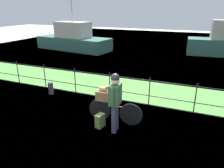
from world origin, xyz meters
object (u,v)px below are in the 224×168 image
(bicycle_main, at_px, (114,111))
(mooring_bollard, at_px, (51,88))
(wooden_crate, at_px, (103,95))
(moored_boat_mid, at_px, (73,40))
(cyclist_person, at_px, (115,98))
(backpack_on_paving, at_px, (100,121))
(terrier_dog, at_px, (104,88))

(bicycle_main, height_order, mooring_bollard, bicycle_main)
(wooden_crate, height_order, mooring_bollard, wooden_crate)
(bicycle_main, xyz_separation_m, moored_boat_mid, (-7.49, 9.58, 0.44))
(bicycle_main, bearing_deg, cyclist_person, -66.10)
(backpack_on_paving, bearing_deg, terrier_dog, 19.08)
(wooden_crate, xyz_separation_m, terrier_dog, (0.02, 0.00, 0.22))
(moored_boat_mid, bearing_deg, mooring_bollard, -63.03)
(terrier_dog, distance_m, mooring_bollard, 3.14)
(terrier_dog, bearing_deg, moored_boat_mid, 126.75)
(cyclist_person, height_order, backpack_on_paving, cyclist_person)
(bicycle_main, bearing_deg, backpack_on_paving, -123.56)
(cyclist_person, height_order, moored_boat_mid, moored_boat_mid)
(wooden_crate, xyz_separation_m, backpack_on_paving, (0.07, -0.39, -0.62))
(terrier_dog, xyz_separation_m, cyclist_person, (0.52, -0.42, -0.04))
(backpack_on_paving, distance_m, mooring_bollard, 3.24)
(mooring_bollard, bearing_deg, backpack_on_paving, -27.17)
(bicycle_main, distance_m, terrier_dog, 0.76)
(mooring_bollard, height_order, moored_boat_mid, moored_boat_mid)
(terrier_dog, relative_size, moored_boat_mid, 0.05)
(wooden_crate, xyz_separation_m, cyclist_person, (0.54, -0.42, 0.18))
(wooden_crate, distance_m, moored_boat_mid, 11.97)
(cyclist_person, xyz_separation_m, mooring_bollard, (-3.35, 1.50, -0.77))
(wooden_crate, bearing_deg, backpack_on_paving, -79.48)
(terrier_dog, bearing_deg, backpack_on_paving, -83.03)
(wooden_crate, relative_size, terrier_dog, 1.22)
(terrier_dog, xyz_separation_m, backpack_on_paving, (0.05, -0.40, -0.84))
(bicycle_main, distance_m, backpack_on_paving, 0.52)
(moored_boat_mid, bearing_deg, terrier_dog, -53.25)
(backpack_on_paving, distance_m, moored_boat_mid, 12.34)
(cyclist_person, distance_m, backpack_on_paving, 0.93)
(terrier_dog, relative_size, cyclist_person, 0.19)
(terrier_dog, height_order, mooring_bollard, terrier_dog)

